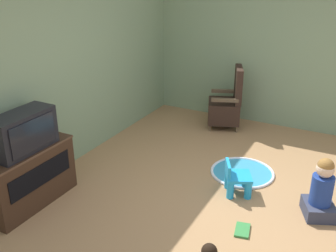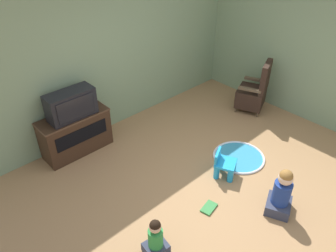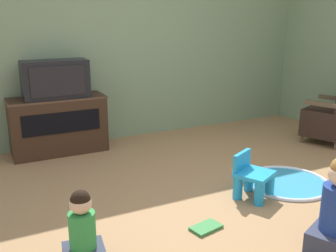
{
  "view_description": "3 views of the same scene",
  "coord_description": "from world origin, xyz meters",
  "px_view_note": "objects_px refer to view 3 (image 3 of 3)",
  "views": [
    {
      "loc": [
        -3.69,
        -1.12,
        2.58
      ],
      "look_at": [
        -0.06,
        0.8,
        0.85
      ],
      "focal_mm": 42.0,
      "sensor_mm": 36.0,
      "label": 1
    },
    {
      "loc": [
        -2.86,
        -2.09,
        3.42
      ],
      "look_at": [
        -0.12,
        0.86,
        0.67
      ],
      "focal_mm": 35.0,
      "sensor_mm": 36.0,
      "label": 2
    },
    {
      "loc": [
        -1.87,
        -2.55,
        1.59
      ],
      "look_at": [
        -0.29,
        0.61,
        0.6
      ],
      "focal_mm": 42.0,
      "sensor_mm": 36.0,
      "label": 3
    }
  ],
  "objects_px": {
    "black_armchair": "(331,114)",
    "yellow_kid_chair": "(252,179)",
    "child_watching_center": "(83,232)",
    "television": "(55,79)",
    "book": "(206,228)",
    "tv_cabinet": "(58,124)"
  },
  "relations": [
    {
      "from": "tv_cabinet",
      "to": "book",
      "type": "xyz_separation_m",
      "value": [
        0.63,
        -2.33,
        -0.34
      ]
    },
    {
      "from": "tv_cabinet",
      "to": "book",
      "type": "bearing_deg",
      "value": -74.78
    },
    {
      "from": "yellow_kid_chair",
      "to": "black_armchair",
      "type": "bearing_deg",
      "value": -2.84
    },
    {
      "from": "television",
      "to": "black_armchair",
      "type": "bearing_deg",
      "value": -19.98
    },
    {
      "from": "yellow_kid_chair",
      "to": "book",
      "type": "relative_size",
      "value": 1.54
    },
    {
      "from": "tv_cabinet",
      "to": "book",
      "type": "distance_m",
      "value": 2.44
    },
    {
      "from": "television",
      "to": "black_armchair",
      "type": "height_order",
      "value": "television"
    },
    {
      "from": "black_armchair",
      "to": "child_watching_center",
      "type": "relative_size",
      "value": 1.94
    },
    {
      "from": "tv_cabinet",
      "to": "yellow_kid_chair",
      "type": "xyz_separation_m",
      "value": [
        1.31,
        -2.03,
        -0.17
      ]
    },
    {
      "from": "child_watching_center",
      "to": "book",
      "type": "height_order",
      "value": "child_watching_center"
    },
    {
      "from": "child_watching_center",
      "to": "black_armchair",
      "type": "bearing_deg",
      "value": 25.85
    },
    {
      "from": "child_watching_center",
      "to": "book",
      "type": "bearing_deg",
      "value": 8.4
    },
    {
      "from": "tv_cabinet",
      "to": "book",
      "type": "height_order",
      "value": "tv_cabinet"
    },
    {
      "from": "black_armchair",
      "to": "yellow_kid_chair",
      "type": "xyz_separation_m",
      "value": [
        -1.9,
        -0.83,
        -0.21
      ]
    },
    {
      "from": "tv_cabinet",
      "to": "yellow_kid_chair",
      "type": "distance_m",
      "value": 2.42
    },
    {
      "from": "black_armchair",
      "to": "book",
      "type": "xyz_separation_m",
      "value": [
        -2.57,
        -1.13,
        -0.37
      ]
    },
    {
      "from": "book",
      "to": "child_watching_center",
      "type": "bearing_deg",
      "value": 168.55
    },
    {
      "from": "television",
      "to": "black_armchair",
      "type": "xyz_separation_m",
      "value": [
        3.2,
        -1.16,
        -0.51
      ]
    },
    {
      "from": "television",
      "to": "book",
      "type": "relative_size",
      "value": 2.8
    },
    {
      "from": "yellow_kid_chair",
      "to": "child_watching_center",
      "type": "distance_m",
      "value": 1.66
    },
    {
      "from": "television",
      "to": "book",
      "type": "height_order",
      "value": "television"
    },
    {
      "from": "yellow_kid_chair",
      "to": "child_watching_center",
      "type": "xyz_separation_m",
      "value": [
        -1.63,
        -0.31,
        0.05
      ]
    }
  ]
}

